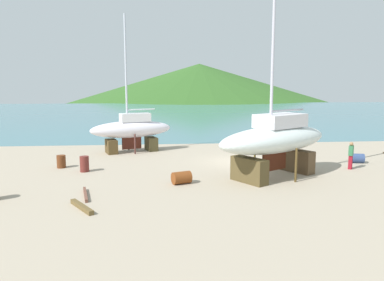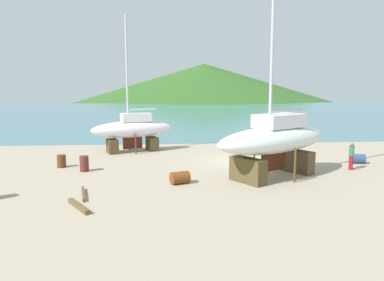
% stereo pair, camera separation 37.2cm
% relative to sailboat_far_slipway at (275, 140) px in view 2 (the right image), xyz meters
% --- Properties ---
extents(ground_plane, '(42.75, 42.75, 0.00)m').
position_rel_sailboat_far_slipway_xyz_m(ground_plane, '(-1.16, 1.21, -2.08)').
color(ground_plane, tan).
extents(sea_water, '(151.07, 67.01, 0.01)m').
position_rel_sailboat_far_slipway_xyz_m(sea_water, '(-1.16, 45.40, -2.08)').
color(sea_water, teal).
rests_on(sea_water, ground).
extents(headland_hill, '(156.13, 156.13, 23.12)m').
position_rel_sailboat_far_slipway_xyz_m(headland_hill, '(7.40, 108.93, -2.08)').
color(headland_hill, '#325F24').
rests_on(headland_hill, ground).
extents(sailboat_far_slipway, '(8.11, 6.54, 12.85)m').
position_rel_sailboat_far_slipway_xyz_m(sailboat_far_slipway, '(0.00, 0.00, 0.00)').
color(sailboat_far_slipway, brown).
rests_on(sailboat_far_slipway, ground).
extents(sailboat_small_center, '(6.38, 3.59, 10.09)m').
position_rel_sailboat_far_slipway_xyz_m(sailboat_small_center, '(-8.41, 8.48, -0.38)').
color(sailboat_small_center, '#4E3B1F').
rests_on(sailboat_small_center, ground).
extents(worker, '(0.45, 0.50, 1.65)m').
position_rel_sailboat_far_slipway_xyz_m(worker, '(5.16, 1.45, -1.22)').
color(worker, maroon).
rests_on(worker, ground).
extents(barrel_tipped_center, '(0.93, 0.77, 0.61)m').
position_rel_sailboat_far_slipway_xyz_m(barrel_tipped_center, '(6.51, 3.13, -1.77)').
color(barrel_tipped_center, navy).
rests_on(barrel_tipped_center, ground).
extents(barrel_tipped_right, '(0.55, 0.55, 0.78)m').
position_rel_sailboat_far_slipway_xyz_m(barrel_tipped_right, '(-12.38, 3.33, -1.69)').
color(barrel_tipped_right, '#5E2F17').
rests_on(barrel_tipped_right, ground).
extents(barrel_by_slipway, '(0.73, 0.73, 0.92)m').
position_rel_sailboat_far_slipway_xyz_m(barrel_by_slipway, '(-10.76, 2.14, -1.62)').
color(barrel_by_slipway, maroon).
rests_on(barrel_by_slipway, ground).
extents(barrel_rust_far, '(1.11, 0.93, 0.64)m').
position_rel_sailboat_far_slipway_xyz_m(barrel_rust_far, '(-5.24, -1.07, -1.76)').
color(barrel_rust_far, brown).
rests_on(barrel_rust_far, ground).
extents(timber_plank_far, '(1.27, 1.82, 0.18)m').
position_rel_sailboat_far_slipway_xyz_m(timber_plank_far, '(-9.60, -4.70, -1.98)').
color(timber_plank_far, brown).
rests_on(timber_plank_far, ground).
extents(timber_short_skew, '(0.60, 2.14, 0.15)m').
position_rel_sailboat_far_slipway_xyz_m(timber_short_skew, '(-9.79, -2.85, -2.00)').
color(timber_short_skew, brown).
rests_on(timber_short_skew, ground).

